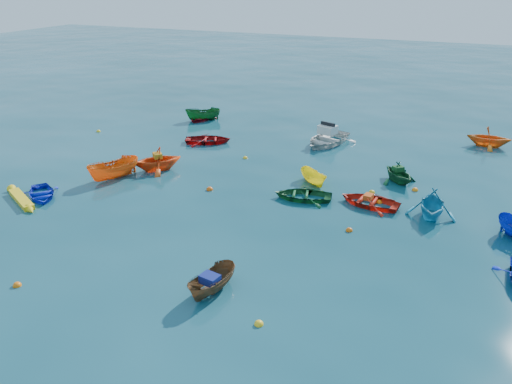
% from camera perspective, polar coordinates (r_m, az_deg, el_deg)
% --- Properties ---
extents(ground, '(160.00, 160.00, 0.00)m').
position_cam_1_polar(ground, '(23.84, -4.69, -5.38)').
color(ground, '#093944').
rests_on(ground, ground).
extents(dinghy_blue_sw, '(3.47, 3.37, 0.59)m').
position_cam_1_polar(dinghy_blue_sw, '(30.54, -23.27, -0.53)').
color(dinghy_blue_sw, '#0F24C7').
rests_on(dinghy_blue_sw, ground).
extents(sampan_brown_mid, '(1.48, 2.79, 1.03)m').
position_cam_1_polar(sampan_brown_mid, '(20.22, -4.95, -11.30)').
color(sampan_brown_mid, brown).
rests_on(sampan_brown_mid, ground).
extents(dinghy_orange_w, '(4.00, 4.01, 1.60)m').
position_cam_1_polar(dinghy_orange_w, '(32.54, -11.14, 2.50)').
color(dinghy_orange_w, '#F25116').
rests_on(dinghy_orange_w, ground).
extents(sampan_yellow_mid, '(2.40, 2.30, 0.94)m').
position_cam_1_polar(sampan_yellow_mid, '(30.03, 6.57, 0.96)').
color(sampan_yellow_mid, yellow).
rests_on(sampan_yellow_mid, ground).
extents(dinghy_green_e, '(3.58, 2.88, 0.66)m').
position_cam_1_polar(dinghy_green_e, '(27.98, 5.37, -0.76)').
color(dinghy_green_e, '#135228').
rests_on(dinghy_green_e, ground).
extents(dinghy_cyan_se, '(2.75, 3.14, 1.57)m').
position_cam_1_polar(dinghy_cyan_se, '(27.51, 19.30, -2.55)').
color(dinghy_cyan_se, teal).
rests_on(dinghy_cyan_se, ground).
extents(dinghy_red_nw, '(3.99, 3.50, 0.69)m').
position_cam_1_polar(dinghy_red_nw, '(37.28, -5.49, 5.62)').
color(dinghy_red_nw, '#A30D0E').
rests_on(dinghy_red_nw, ground).
extents(sampan_orange_n, '(2.53, 3.64, 1.32)m').
position_cam_1_polar(sampan_orange_n, '(31.79, -15.81, 1.51)').
color(sampan_orange_n, orange).
rests_on(sampan_orange_n, ground).
extents(dinghy_green_n, '(3.33, 3.35, 1.33)m').
position_cam_1_polar(dinghy_green_n, '(31.30, 15.88, 1.14)').
color(dinghy_green_n, '#124E28').
rests_on(dinghy_green_n, ground).
extents(dinghy_red_ne, '(3.49, 2.70, 0.67)m').
position_cam_1_polar(dinghy_red_ne, '(27.80, 12.83, -1.46)').
color(dinghy_red_ne, red).
rests_on(dinghy_red_ne, ground).
extents(dinghy_red_far, '(2.38, 3.07, 0.59)m').
position_cam_1_polar(dinghy_red_far, '(43.31, -6.27, 8.19)').
color(dinghy_red_far, '#B40F1B').
rests_on(dinghy_red_far, ground).
extents(dinghy_orange_far, '(2.95, 2.54, 1.55)m').
position_cam_1_polar(dinghy_orange_far, '(40.03, 24.92, 4.76)').
color(dinghy_orange_far, orange).
rests_on(dinghy_orange_far, ground).
extents(sampan_green_far, '(3.06, 2.66, 1.15)m').
position_cam_1_polar(sampan_green_far, '(43.19, -6.05, 8.16)').
color(sampan_green_far, '#145723').
rests_on(sampan_green_far, ground).
extents(kayak_yellow, '(3.53, 2.24, 0.37)m').
position_cam_1_polar(kayak_yellow, '(30.39, -25.19, -1.00)').
color(kayak_yellow, yellow).
rests_on(kayak_yellow, ground).
extents(motorboat_white, '(4.39, 5.25, 1.54)m').
position_cam_1_polar(motorboat_white, '(37.26, 8.09, 5.48)').
color(motorboat_white, silver).
rests_on(motorboat_white, ground).
extents(tarp_blue_a, '(0.81, 0.67, 0.35)m').
position_cam_1_polar(tarp_blue_a, '(19.74, -5.29, -9.87)').
color(tarp_blue_a, navy).
rests_on(tarp_blue_a, sampan_brown_mid).
extents(tarp_orange_a, '(0.83, 0.83, 0.32)m').
position_cam_1_polar(tarp_orange_a, '(32.22, -11.19, 4.11)').
color(tarp_orange_a, orange).
rests_on(tarp_orange_a, dinghy_orange_w).
extents(tarp_green_b, '(0.73, 0.73, 0.29)m').
position_cam_1_polar(tarp_green_b, '(31.08, 15.94, 2.59)').
color(tarp_green_b, '#12481C').
rests_on(tarp_green_b, dinghy_green_n).
extents(tarp_orange_b, '(0.50, 0.62, 0.28)m').
position_cam_1_polar(tarp_orange_b, '(27.63, 12.72, -0.53)').
color(tarp_orange_b, '#CD4C15').
rests_on(tarp_orange_b, dinghy_red_ne).
extents(buoy_or_a, '(0.35, 0.35, 0.35)m').
position_cam_1_polar(buoy_or_a, '(22.65, -25.62, -9.65)').
color(buoy_or_a, orange).
rests_on(buoy_or_a, ground).
extents(buoy_ye_a, '(0.34, 0.34, 0.34)m').
position_cam_1_polar(buoy_ye_a, '(18.56, 0.33, -14.90)').
color(buoy_ye_a, yellow).
rests_on(buoy_ye_a, ground).
extents(buoy_or_b, '(0.34, 0.34, 0.34)m').
position_cam_1_polar(buoy_or_b, '(24.89, 10.60, -4.39)').
color(buoy_or_b, '#D7580B').
rests_on(buoy_or_b, ground).
extents(buoy_ye_b, '(0.32, 0.32, 0.32)m').
position_cam_1_polar(buoy_ye_b, '(41.66, -17.55, 6.58)').
color(buoy_ye_b, yellow).
rests_on(buoy_ye_b, ground).
extents(buoy_or_c, '(0.39, 0.39, 0.39)m').
position_cam_1_polar(buoy_or_c, '(29.09, -5.32, 0.24)').
color(buoy_or_c, '#DC520B').
rests_on(buoy_or_c, ground).
extents(buoy_ye_c, '(0.36, 0.36, 0.36)m').
position_cam_1_polar(buoy_ye_c, '(29.33, 13.09, -0.10)').
color(buoy_ye_c, gold).
rests_on(buoy_ye_c, ground).
extents(buoy_or_d, '(0.34, 0.34, 0.34)m').
position_cam_1_polar(buoy_or_d, '(28.19, 13.89, -1.20)').
color(buoy_or_d, orange).
rests_on(buoy_or_d, ground).
extents(buoy_ye_d, '(0.31, 0.31, 0.31)m').
position_cam_1_polar(buoy_ye_d, '(33.95, -1.24, 3.88)').
color(buoy_ye_d, yellow).
rests_on(buoy_ye_d, ground).
extents(buoy_or_e, '(0.35, 0.35, 0.35)m').
position_cam_1_polar(buoy_or_e, '(30.34, 17.71, 0.17)').
color(buoy_or_e, orange).
rests_on(buoy_or_e, ground).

